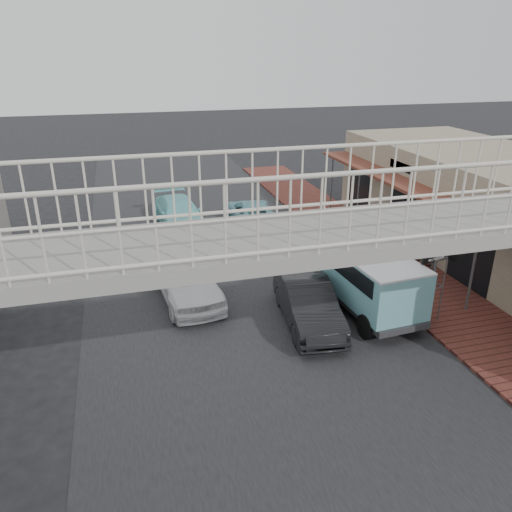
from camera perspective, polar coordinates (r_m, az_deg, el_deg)
ground at (r=13.84m, az=1.65°, el=-12.03°), size 120.00×120.00×0.00m
road_strip at (r=13.84m, az=1.65°, el=-12.01°), size 10.00×60.00×0.01m
sidewalk at (r=18.75m, az=18.22°, el=-3.25°), size 3.00×40.00×0.10m
footbridge at (r=8.99m, az=9.46°, el=-9.14°), size 16.40×2.40×6.34m
white_hatchback at (r=16.92m, az=-7.98°, el=-2.44°), size 2.23×4.64×1.53m
dark_sedan at (r=15.36m, az=5.97°, el=-5.42°), size 1.89×4.24×1.35m
angkot_curb at (r=24.01m, az=-0.49°, el=4.99°), size 2.31×4.48×1.21m
angkot_far at (r=23.91m, az=-8.75°, el=4.84°), size 2.37×4.87×1.37m
angkot_van at (r=16.04m, az=12.84°, el=-2.16°), size 2.19×4.30×2.05m
motorcycle_near at (r=19.82m, az=18.13°, el=-0.16°), size 1.90×0.99×0.95m
motorcycle_far at (r=22.09m, az=13.10°, el=2.71°), size 1.64×0.99×0.95m
street_clock at (r=15.55m, az=19.86°, el=0.70°), size 0.72×0.66×2.80m
arrow_sign at (r=16.00m, az=21.88°, el=1.25°), size 1.77×1.16×2.95m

